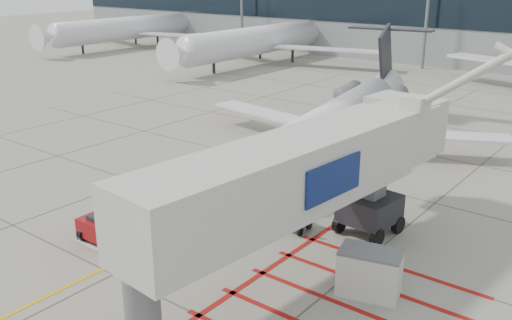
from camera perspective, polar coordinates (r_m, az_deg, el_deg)
The scene contains 10 objects.
ground_plane at distance 27.97m, azimuth -7.62°, elevation -8.01°, with size 260.00×260.00×0.00m, color gray.
regional_jet at distance 37.43m, azimuth 6.57°, elevation 5.33°, with size 23.55×29.69×7.78m, color white, non-canonical shape.
jet_bridge at distance 22.64m, azimuth 2.90°, elevation -3.11°, with size 9.70×20.49×8.19m, color beige, non-canonical shape.
pushback_tug at distance 28.38m, azimuth -14.97°, elevation -6.53°, with size 2.39×1.50×1.40m, color maroon, non-canonical shape.
baggage_cart at distance 28.74m, azimuth 3.55°, elevation -5.72°, with size 1.98×1.25×1.25m, color #59595E, non-canonical shape.
ground_power_unit at distance 23.60m, azimuth 11.28°, elevation -10.98°, with size 2.42×1.41×1.92m, color beige, non-canonical shape.
cone_nose at distance 30.59m, azimuth -5.28°, elevation -4.97°, with size 0.35×0.35×0.49m, color #FC520D.
cone_side at distance 30.49m, azimuth 2.53°, elevation -4.93°, with size 0.39×0.39×0.55m, color orange.
bg_aircraft_a at distance 97.34m, azimuth -11.89°, elevation 14.24°, with size 32.63×36.26×10.88m, color silver, non-canonical shape.
bg_aircraft_b at distance 79.10m, azimuth 1.24°, elevation 13.77°, with size 33.58×37.31×11.19m, color silver, non-canonical shape.
Camera 1 is at (18.05, -17.30, 12.54)m, focal length 40.00 mm.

